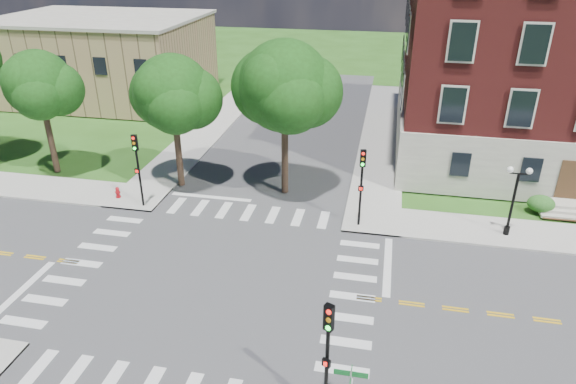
% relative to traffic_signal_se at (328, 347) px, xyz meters
% --- Properties ---
extents(ground, '(160.00, 160.00, 0.00)m').
position_rel_traffic_signal_se_xyz_m(ground, '(-6.80, 7.00, -3.19)').
color(ground, '#274C15').
rests_on(ground, ground).
extents(road_ew, '(90.00, 12.00, 0.01)m').
position_rel_traffic_signal_se_xyz_m(road_ew, '(-6.80, 7.00, -3.18)').
color(road_ew, '#3D3D3F').
rests_on(road_ew, ground).
extents(road_ns, '(12.00, 90.00, 0.01)m').
position_rel_traffic_signal_se_xyz_m(road_ns, '(-6.80, 7.00, -3.18)').
color(road_ns, '#3D3D3F').
rests_on(road_ns, ground).
extents(sidewalk_ne, '(34.00, 34.00, 0.12)m').
position_rel_traffic_signal_se_xyz_m(sidewalk_ne, '(8.57, 22.38, -3.13)').
color(sidewalk_ne, '#9E9B93').
rests_on(sidewalk_ne, ground).
extents(sidewalk_nw, '(34.00, 34.00, 0.12)m').
position_rel_traffic_signal_se_xyz_m(sidewalk_nw, '(-22.18, 22.38, -3.13)').
color(sidewalk_nw, '#9E9B93').
rests_on(sidewalk_nw, ground).
extents(crosswalk_east, '(2.20, 10.20, 0.02)m').
position_rel_traffic_signal_se_xyz_m(crosswalk_east, '(0.40, 7.00, -3.19)').
color(crosswalk_east, silver).
rests_on(crosswalk_east, ground).
extents(stop_bar_east, '(0.40, 5.50, 0.00)m').
position_rel_traffic_signal_se_xyz_m(stop_bar_east, '(2.00, 10.00, -3.19)').
color(stop_bar_east, silver).
rests_on(stop_bar_east, ground).
extents(secondary_building, '(20.40, 15.40, 8.30)m').
position_rel_traffic_signal_se_xyz_m(secondary_building, '(-28.80, 37.00, 1.09)').
color(secondary_building, '#9F7F58').
rests_on(secondary_building, ground).
extents(tree_b, '(4.63, 4.63, 8.83)m').
position_rel_traffic_signal_se_xyz_m(tree_b, '(-22.25, 17.39, 3.42)').
color(tree_b, '#332819').
rests_on(tree_b, ground).
extents(tree_c, '(5.03, 5.03, 9.02)m').
position_rel_traffic_signal_se_xyz_m(tree_c, '(-12.39, 17.07, 3.41)').
color(tree_c, '#332819').
rests_on(tree_c, ground).
extents(tree_d, '(5.76, 5.76, 10.14)m').
position_rel_traffic_signal_se_xyz_m(tree_d, '(-5.09, 17.39, 4.18)').
color(tree_d, '#332819').
rests_on(tree_d, ground).
extents(traffic_signal_se, '(0.38, 0.46, 4.80)m').
position_rel_traffic_signal_se_xyz_m(traffic_signal_se, '(0.00, 0.00, 0.00)').
color(traffic_signal_se, black).
rests_on(traffic_signal_se, ground).
extents(traffic_signal_ne, '(0.36, 0.41, 4.80)m').
position_rel_traffic_signal_se_xyz_m(traffic_signal_ne, '(0.15, 13.87, 0.00)').
color(traffic_signal_ne, black).
rests_on(traffic_signal_ne, ground).
extents(traffic_signal_nw, '(0.33, 0.36, 4.80)m').
position_rel_traffic_signal_se_xyz_m(traffic_signal_nw, '(-13.62, 13.61, 0.00)').
color(traffic_signal_nw, black).
rests_on(traffic_signal_nw, ground).
extents(twin_lamp_west, '(1.36, 0.36, 4.23)m').
position_rel_traffic_signal_se_xyz_m(twin_lamp_west, '(8.65, 14.46, -0.66)').
color(twin_lamp_west, black).
rests_on(twin_lamp_west, ground).
extents(fire_hydrant, '(0.35, 0.35, 0.75)m').
position_rel_traffic_signal_se_xyz_m(fire_hydrant, '(-15.76, 14.34, -2.72)').
color(fire_hydrant, maroon).
rests_on(fire_hydrant, ground).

